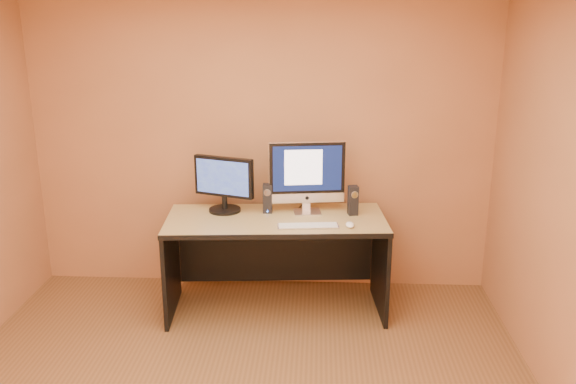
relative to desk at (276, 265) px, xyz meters
name	(u,v)px	position (x,y,z in m)	size (l,w,h in m)	color
walls	(227,219)	(-0.17, -1.44, 0.90)	(4.00, 4.00, 2.60)	#AD6E45
desk	(276,265)	(0.00, 0.00, 0.00)	(1.75, 0.77, 0.81)	tan
imac	(307,177)	(0.25, 0.15, 0.71)	(0.62, 0.23, 0.60)	silver
second_monitor	(224,184)	(-0.43, 0.16, 0.63)	(0.53, 0.26, 0.46)	black
speaker_left	(268,198)	(-0.08, 0.15, 0.53)	(0.07, 0.08, 0.24)	black
speaker_right	(353,200)	(0.62, 0.12, 0.53)	(0.07, 0.08, 0.24)	black
keyboard	(308,226)	(0.26, -0.19, 0.41)	(0.47, 0.13, 0.02)	#BCBBC0
mouse	(350,225)	(0.58, -0.18, 0.42)	(0.06, 0.11, 0.04)	white
cable_a	(308,208)	(0.25, 0.27, 0.41)	(0.01, 0.01, 0.24)	black
cable_b	(302,205)	(0.20, 0.33, 0.41)	(0.01, 0.01, 0.20)	black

